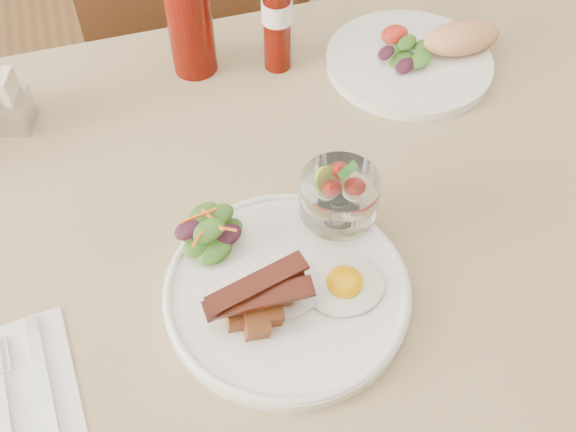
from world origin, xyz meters
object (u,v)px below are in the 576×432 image
(hot_sauce_bottle, at_px, (277,23))
(main_plate, at_px, (287,291))
(table, at_px, (287,256))
(ketchup_bottle, at_px, (189,15))
(second_plate, at_px, (421,55))
(chair_far, at_px, (196,53))
(fruit_cup, at_px, (339,196))

(hot_sauce_bottle, bearing_deg, main_plate, -105.37)
(table, distance_m, ketchup_bottle, 0.37)
(table, relative_size, second_plate, 4.77)
(table, distance_m, hot_sauce_bottle, 0.34)
(chair_far, bearing_deg, hot_sauce_bottle, -78.64)
(chair_far, height_order, fruit_cup, chair_far)
(ketchup_bottle, bearing_deg, table, -81.68)
(fruit_cup, distance_m, ketchup_bottle, 0.38)
(chair_far, bearing_deg, ketchup_bottle, -97.88)
(second_plate, distance_m, hot_sauce_bottle, 0.23)
(chair_far, distance_m, fruit_cup, 0.77)
(table, relative_size, main_plate, 4.75)
(table, distance_m, fruit_cup, 0.17)
(second_plate, xyz_separation_m, hot_sauce_bottle, (-0.21, 0.06, 0.06))
(table, distance_m, chair_far, 0.68)
(hot_sauce_bottle, bearing_deg, fruit_cup, -94.46)
(ketchup_bottle, bearing_deg, main_plate, -88.48)
(ketchup_bottle, bearing_deg, fruit_cup, -75.27)
(hot_sauce_bottle, bearing_deg, chair_far, 101.36)
(main_plate, relative_size, hot_sauce_bottle, 1.75)
(chair_far, bearing_deg, fruit_cup, -86.03)
(second_plate, height_order, ketchup_bottle, ketchup_bottle)
(fruit_cup, bearing_deg, table, 138.48)
(table, xyz_separation_m, main_plate, (-0.04, -0.11, 0.10))
(second_plate, bearing_deg, main_plate, -133.51)
(fruit_cup, relative_size, hot_sauce_bottle, 0.58)
(main_plate, distance_m, fruit_cup, 0.12)
(main_plate, distance_m, second_plate, 0.47)
(chair_far, distance_m, second_plate, 0.58)
(main_plate, bearing_deg, table, 72.44)
(ketchup_bottle, relative_size, hot_sauce_bottle, 1.24)
(table, xyz_separation_m, chair_far, (0.00, 0.66, -0.14))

